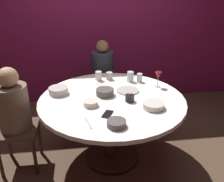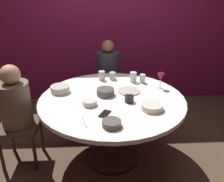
# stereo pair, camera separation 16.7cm
# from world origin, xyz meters

# --- Properties ---
(ground_plane) EXTENTS (8.00, 8.00, 0.00)m
(ground_plane) POSITION_xyz_m (0.00, 0.00, 0.00)
(ground_plane) COLOR #4C3828
(back_wall) EXTENTS (6.00, 0.10, 2.60)m
(back_wall) POSITION_xyz_m (0.00, 1.60, 1.30)
(back_wall) COLOR maroon
(back_wall) RESTS_ON ground
(dining_table) EXTENTS (1.48, 1.48, 0.75)m
(dining_table) POSITION_xyz_m (0.00, 0.00, 0.61)
(dining_table) COLOR white
(dining_table) RESTS_ON ground
(seated_diner_left) EXTENTS (0.40, 0.40, 1.12)m
(seated_diner_left) POSITION_xyz_m (-0.98, 0.00, 0.70)
(seated_diner_left) COLOR #3F2D1E
(seated_diner_left) RESTS_ON ground
(seated_diner_back) EXTENTS (0.40, 0.40, 1.11)m
(seated_diner_back) POSITION_xyz_m (0.00, 1.02, 0.69)
(seated_diner_back) COLOR #3F2D1E
(seated_diner_back) RESTS_ON ground
(candle_holder) EXTENTS (0.09, 0.09, 0.09)m
(candle_holder) POSITION_xyz_m (0.17, -0.09, 0.78)
(candle_holder) COLOR black
(candle_holder) RESTS_ON dining_table
(wine_glass) EXTENTS (0.08, 0.08, 0.18)m
(wine_glass) POSITION_xyz_m (0.55, 0.23, 0.87)
(wine_glass) COLOR silver
(wine_glass) RESTS_ON dining_table
(dinner_plate) EXTENTS (0.24, 0.24, 0.01)m
(dinner_plate) POSITION_xyz_m (0.19, 0.15, 0.75)
(dinner_plate) COLOR #B2ADA3
(dinner_plate) RESTS_ON dining_table
(cell_phone) EXTENTS (0.12, 0.16, 0.01)m
(cell_phone) POSITION_xyz_m (-0.08, -0.33, 0.75)
(cell_phone) COLOR black
(cell_phone) RESTS_ON dining_table
(bowl_serving_large) EXTENTS (0.18, 0.18, 0.07)m
(bowl_serving_large) POSITION_xyz_m (-0.06, 0.08, 0.78)
(bowl_serving_large) COLOR #4C4742
(bowl_serving_large) RESTS_ON dining_table
(bowl_salad_center) EXTENTS (0.20, 0.20, 0.07)m
(bowl_salad_center) POSITION_xyz_m (-0.55, 0.18, 0.78)
(bowl_salad_center) COLOR #B2ADA3
(bowl_salad_center) RESTS_ON dining_table
(bowl_small_white) EXTENTS (0.20, 0.20, 0.05)m
(bowl_small_white) POSITION_xyz_m (0.36, -0.26, 0.77)
(bowl_small_white) COLOR beige
(bowl_small_white) RESTS_ON dining_table
(bowl_sauce_side) EXTENTS (0.14, 0.14, 0.05)m
(bowl_sauce_side) POSITION_xyz_m (-0.22, -0.14, 0.77)
(bowl_sauce_side) COLOR beige
(bowl_sauce_side) RESTS_ON dining_table
(bowl_rice_portion) EXTENTS (0.16, 0.16, 0.05)m
(bowl_rice_portion) POSITION_xyz_m (-0.03, -0.53, 0.77)
(bowl_rice_portion) COLOR #4C4742
(bowl_rice_portion) RESTS_ON dining_table
(cup_near_candle) EXTENTS (0.08, 0.08, 0.09)m
(cup_near_candle) POSITION_xyz_m (0.03, 0.52, 0.79)
(cup_near_candle) COLOR #B2ADA3
(cup_near_candle) RESTS_ON dining_table
(cup_by_left_diner) EXTENTS (0.08, 0.08, 0.11)m
(cup_by_left_diner) POSITION_xyz_m (-0.10, 0.51, 0.80)
(cup_by_left_diner) COLOR beige
(cup_by_left_diner) RESTS_ON dining_table
(cup_by_right_diner) EXTENTS (0.08, 0.08, 0.12)m
(cup_by_right_diner) POSITION_xyz_m (0.27, 0.42, 0.81)
(cup_by_right_diner) COLOR silver
(cup_by_right_diner) RESTS_ON dining_table
(cup_center_front) EXTENTS (0.06, 0.06, 0.10)m
(cup_center_front) POSITION_xyz_m (0.38, 0.40, 0.80)
(cup_center_front) COLOR silver
(cup_center_front) RESTS_ON dining_table
(fork_near_plate) EXTENTS (0.06, 0.18, 0.01)m
(fork_near_plate) POSITION_xyz_m (-0.26, -0.45, 0.75)
(fork_near_plate) COLOR #B7B7BC
(fork_near_plate) RESTS_ON dining_table
(knife_near_plate) EXTENTS (0.08, 0.17, 0.01)m
(knife_near_plate) POSITION_xyz_m (-0.10, 0.31, 0.75)
(knife_near_plate) COLOR #B7B7BC
(knife_near_plate) RESTS_ON dining_table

